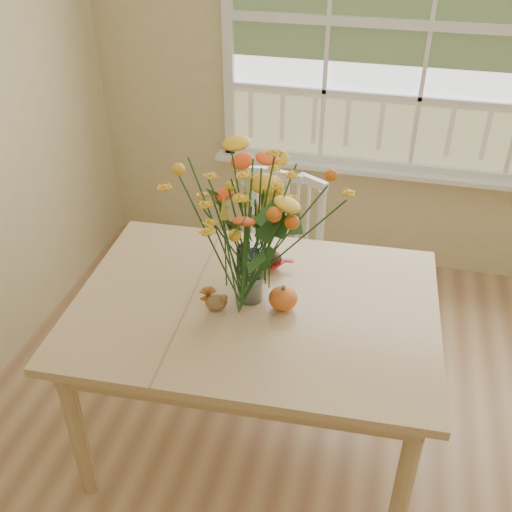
# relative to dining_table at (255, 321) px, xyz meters

# --- Properties ---
(wall_back) EXTENTS (4.00, 0.02, 2.70)m
(wall_back) POSITION_rel_dining_table_xyz_m (0.58, 1.64, 0.65)
(wall_back) COLOR #D0BC85
(wall_back) RESTS_ON floor
(window) EXTENTS (2.42, 0.12, 1.74)m
(window) POSITION_rel_dining_table_xyz_m (0.58, 1.60, 0.83)
(window) COLOR silver
(window) RESTS_ON wall_back
(dining_table) EXTENTS (1.52, 1.12, 0.79)m
(dining_table) POSITION_rel_dining_table_xyz_m (0.00, 0.00, 0.00)
(dining_table) COLOR tan
(dining_table) RESTS_ON floor
(windsor_chair) EXTENTS (0.52, 0.50, 0.94)m
(windsor_chair) POSITION_rel_dining_table_xyz_m (-0.06, 0.77, -0.17)
(windsor_chair) COLOR white
(windsor_chair) RESTS_ON floor
(flower_vase) EXTENTS (0.51, 0.51, 0.60)m
(flower_vase) POSITION_rel_dining_table_xyz_m (-0.03, 0.03, 0.45)
(flower_vase) COLOR white
(flower_vase) RESTS_ON dining_table
(pumpkin) EXTENTS (0.12, 0.12, 0.09)m
(pumpkin) POSITION_rel_dining_table_xyz_m (0.12, -0.00, 0.14)
(pumpkin) COLOR orange
(pumpkin) RESTS_ON dining_table
(turkey_figurine) EXTENTS (0.11, 0.09, 0.11)m
(turkey_figurine) POSITION_rel_dining_table_xyz_m (-0.14, -0.08, 0.14)
(turkey_figurine) COLOR #CCB78C
(turkey_figurine) RESTS_ON dining_table
(dark_gourd) EXTENTS (0.13, 0.10, 0.08)m
(dark_gourd) POSITION_rel_dining_table_xyz_m (0.01, 0.26, 0.13)
(dark_gourd) COLOR #38160F
(dark_gourd) RESTS_ON dining_table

